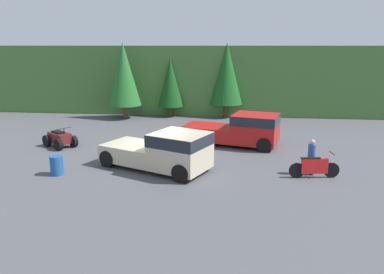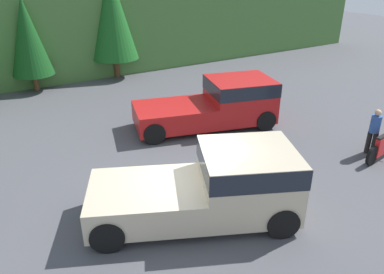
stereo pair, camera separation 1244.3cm
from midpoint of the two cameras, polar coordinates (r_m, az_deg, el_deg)
The scene contains 7 objects.
ground_plane at distance 13.63m, azimuth -26.29°, elevation -3.17°, with size 80.00×80.00×0.00m, color #4C4C51.
hillside_backdrop at distance 28.45m, azimuth -31.29°, elevation 15.63°, with size 44.00×6.00×5.64m.
tree_mid_left at distance 25.22m, azimuth -34.48°, elevation 13.83°, with size 2.03×2.03×4.62m.
tree_mid_right at distance 25.59m, azimuth -24.60°, elevation 17.70°, with size 2.59×2.59×5.88m.
pickup_truck_red at distance 17.65m, azimuth -15.68°, elevation 8.20°, with size 5.86×3.52×1.87m.
pickup_truck_second at distance 12.51m, azimuth -24.66°, elevation -0.28°, with size 5.62×4.08×1.87m.
rider_person at distance 14.68m, azimuth 1.50°, elevation 5.32°, with size 0.44×0.44×1.63m.
Camera 2 is at (-4.17, -7.41, 6.10)m, focal length 35.00 mm.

